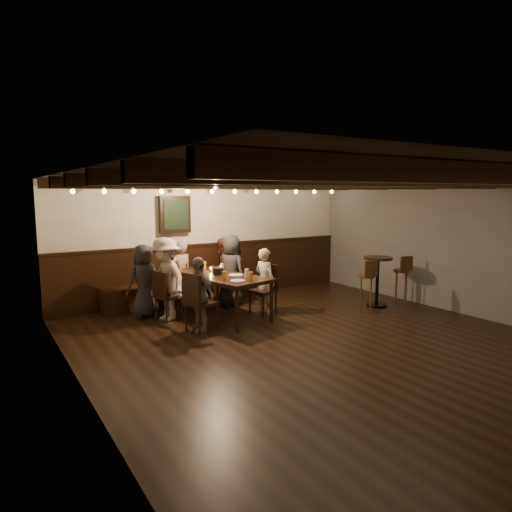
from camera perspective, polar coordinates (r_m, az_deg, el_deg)
room at (r=8.25m, az=-3.60°, el=0.27°), size 7.00×7.00×7.00m
dining_table at (r=7.99m, az=-4.95°, el=-2.77°), size 1.33×2.16×0.75m
chair_left_near at (r=8.01m, az=-10.95°, el=-5.99°), size 0.47×0.47×0.86m
chair_left_far at (r=7.30m, az=-6.96°, el=-7.08°), size 0.51×0.51×0.94m
chair_right_near at (r=8.87m, az=-3.24°, el=-4.44°), size 0.49×0.49×0.90m
chair_right_far at (r=8.24m, az=0.96°, el=-5.39°), size 0.49×0.49×0.89m
person_bench_left at (r=8.21m, az=-13.84°, el=-3.04°), size 0.70×0.54×1.28m
person_bench_centre at (r=8.82m, az=-9.35°, el=-2.23°), size 0.52×0.40×1.27m
person_bench_right at (r=9.25m, az=-4.28°, el=-1.66°), size 0.71×0.61×1.27m
person_left_near at (r=7.90m, az=-11.23°, el=-2.86°), size 0.72×1.02×1.42m
person_left_far at (r=7.21m, az=-7.19°, el=-4.77°), size 0.44×0.74×1.19m
person_right_near at (r=8.81m, az=-3.11°, el=-1.81°), size 0.57×0.75×1.36m
person_right_far at (r=8.19m, az=1.12°, el=-3.15°), size 0.38×0.49×1.19m
pint_a at (r=8.35m, az=-9.53°, el=-1.48°), size 0.07×0.07×0.14m
pint_b at (r=8.62m, az=-6.48°, el=-1.12°), size 0.07×0.07×0.14m
pint_c at (r=7.86m, az=-7.10°, el=-2.01°), size 0.07×0.07×0.14m
pint_d at (r=8.31m, az=-4.27°, el=-1.43°), size 0.07×0.07×0.14m
pint_e at (r=7.49m, az=-4.02°, el=-2.45°), size 0.07×0.07×0.14m
pint_f at (r=7.70m, az=-1.17°, el=-2.15°), size 0.07×0.07×0.14m
pint_g at (r=7.42m, az=-0.66°, el=-2.53°), size 0.07×0.07×0.14m
plate_near at (r=7.37m, az=-2.32°, el=-3.11°), size 0.24×0.24×0.01m
plate_far at (r=7.87m, az=-2.54°, el=-2.39°), size 0.24×0.24×0.01m
condiment_caddy at (r=7.93m, az=-4.72°, el=-1.95°), size 0.15×0.10×0.12m
candle at (r=8.28m, az=-5.66°, el=-1.80°), size 0.05×0.05×0.05m
high_top_table at (r=9.03m, az=14.95°, el=-2.19°), size 0.54×0.54×0.96m
bar_stool_left at (r=8.58m, az=13.59°, el=-4.47°), size 0.32×0.34×0.97m
bar_stool_right at (r=9.34m, az=17.68°, el=-3.63°), size 0.32×0.34×0.97m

